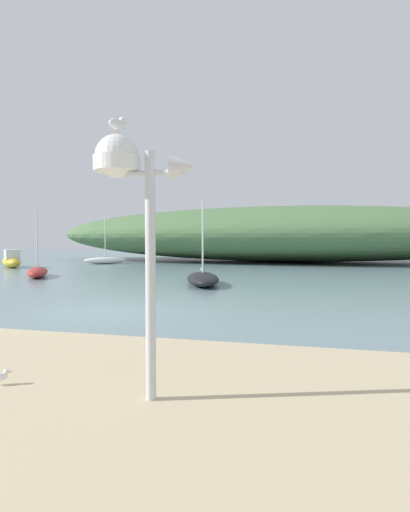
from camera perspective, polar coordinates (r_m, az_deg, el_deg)
name	(u,v)px	position (r m, az deg, el deg)	size (l,w,h in m)	color
ground_plane	(112,311)	(12.35, -12.59, -7.37)	(120.00, 120.00, 0.00)	gray
distant_hill	(286,234)	(38.53, 10.97, 2.98)	(43.65, 15.46, 4.98)	#517547
mast_structure	(129,179)	(5.00, -10.38, 10.34)	(1.25, 0.55, 3.10)	silver
seagull_on_radar	(118,123)	(5.20, -11.87, 17.33)	(0.17, 0.32, 0.23)	orange
sailboat_centre_water	(105,260)	(34.98, -13.48, -0.55)	(3.40, 2.68, 3.79)	white
sailboat_off_point	(203,279)	(18.63, -0.31, -3.12)	(2.54, 4.19, 3.73)	black
sailboat_mid_channel	(38,272)	(24.12, -21.93, -2.02)	(2.53, 3.46, 3.62)	#B72D28
motorboat_east_reach	(12,260)	(32.93, -24.96, -0.56)	(3.45, 3.40, 1.30)	gold
seagull_upper_strand	(0,376)	(6.17, -26.23, -14.52)	(0.26, 0.20, 0.20)	orange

